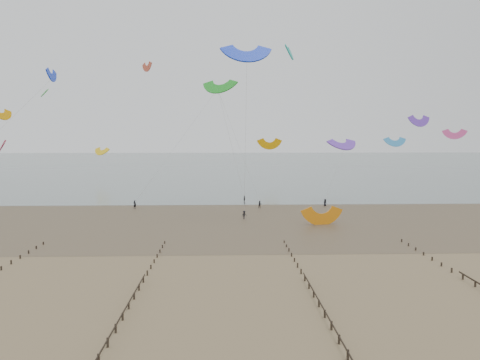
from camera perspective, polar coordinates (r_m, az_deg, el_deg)
name	(u,v)px	position (r m, az deg, el deg)	size (l,w,h in m)	color
ground	(264,265)	(59.67, 3.00, -10.34)	(500.00, 500.00, 0.00)	brown
sea_and_shore	(229,217)	(93.02, -1.29, -4.52)	(500.00, 665.00, 0.03)	#475654
groynes	(330,322)	(42.26, 10.92, -16.64)	(72.16, 50.16, 1.00)	black
kitesurfer_lead	(135,204)	(105.67, -12.71, -2.92)	(0.68, 0.45, 1.87)	black
kitesurfers	(362,201)	(112.47, 14.68, -2.50)	(149.83, 31.10, 1.84)	black
grounded_kite	(322,225)	(86.52, 9.95, -5.38)	(6.59, 3.45, 5.02)	orange
kites_airborne	(218,119)	(148.56, -2.67, 7.46)	(230.62, 127.73, 42.17)	purple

